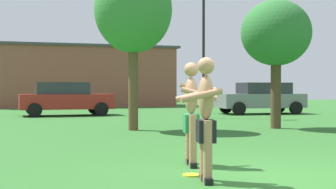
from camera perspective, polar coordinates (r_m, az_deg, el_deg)
ground_plane at (r=7.34m, az=11.54°, el=-9.59°), size 80.00×80.00×0.00m
player_near at (r=6.74m, az=4.46°, el=-2.58°), size 0.68×0.68×1.75m
player_in_green at (r=8.15m, az=2.81°, el=-1.96°), size 0.66×0.73×1.75m
frisbee at (r=7.30m, az=2.81°, el=-9.54°), size 0.27×0.27×0.03m
car_gray_mid_lot at (r=24.71m, az=11.00°, el=-0.36°), size 4.39×2.22×1.58m
car_red_far_end at (r=23.25m, az=-12.13°, el=-0.44°), size 4.37×2.16×1.58m
lamp_post at (r=21.11m, az=4.25°, el=6.80°), size 0.60×0.24×5.76m
outbuilding_behind_lot at (r=34.79m, az=-10.50°, el=2.11°), size 13.26×5.98×4.23m
tree_right_field at (r=16.07m, az=12.71°, el=7.01°), size 2.27×2.27×4.18m
tree_near_building at (r=15.13m, az=-4.16°, el=9.91°), size 2.42×2.42×5.11m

